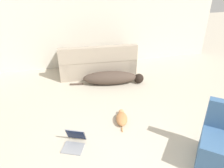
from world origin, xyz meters
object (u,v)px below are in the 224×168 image
object	(u,v)px
cat	(122,118)
side_chair	(221,147)
laptop_open	(75,140)
dog	(112,78)
couch	(97,63)

from	to	relation	value
cat	side_chair	bearing A→B (deg)	-125.80
cat	laptop_open	bearing A→B (deg)	128.04
cat	dog	bearing A→B (deg)	7.43
laptop_open	side_chair	bearing A→B (deg)	-0.58
cat	laptop_open	size ratio (longest dim) A/B	1.24
dog	cat	xyz separation A→B (m)	(-0.18, -1.40, -0.09)
dog	cat	bearing A→B (deg)	-87.45
dog	side_chair	world-z (taller)	side_chair
laptop_open	cat	bearing A→B (deg)	47.39
cat	side_chair	xyz separation A→B (m)	(1.02, -1.24, 0.24)
cat	side_chair	distance (m)	1.62
couch	laptop_open	distance (m)	2.56
couch	side_chair	xyz separation A→B (m)	(1.06, -3.28, 0.02)
couch	laptop_open	size ratio (longest dim) A/B	4.27
couch	laptop_open	xyz separation A→B (m)	(-0.83, -2.41, -0.20)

